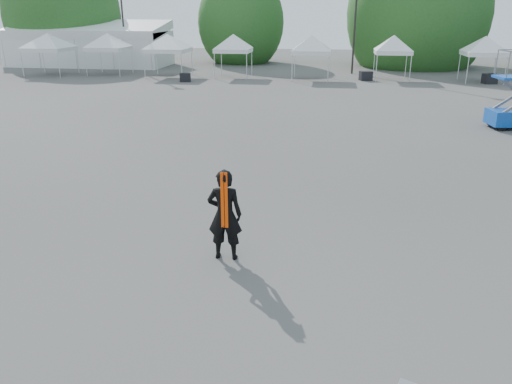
# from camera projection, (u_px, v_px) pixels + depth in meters

# --- Properties ---
(ground) EXTENTS (120.00, 120.00, 0.00)m
(ground) POSITION_uv_depth(u_px,v_px,m) (276.00, 213.00, 13.32)
(ground) COLOR #474442
(ground) RESTS_ON ground
(marquee) EXTENTS (15.00, 6.25, 4.23)m
(marquee) POSITION_uv_depth(u_px,v_px,m) (90.00, 45.00, 48.19)
(marquee) COLOR white
(marquee) RESTS_ON ground
(light_pole_west) EXTENTS (0.60, 0.25, 10.30)m
(light_pole_west) POSITION_uv_depth(u_px,v_px,m) (121.00, 2.00, 45.40)
(light_pole_west) COLOR black
(light_pole_west) RESTS_ON ground
(light_pole_east) EXTENTS (0.60, 0.25, 9.80)m
(light_pole_east) POSITION_uv_depth(u_px,v_px,m) (356.00, 5.00, 40.75)
(light_pole_east) COLOR black
(light_pole_east) RESTS_ON ground
(tree_far_w) EXTENTS (4.80, 4.80, 7.30)m
(tree_far_w) POSITION_uv_depth(u_px,v_px,m) (63.00, 16.00, 50.65)
(tree_far_w) COLOR #382314
(tree_far_w) RESTS_ON ground
(tree_mid_w) EXTENTS (4.16, 4.16, 6.33)m
(tree_mid_w) POSITION_uv_depth(u_px,v_px,m) (241.00, 23.00, 50.24)
(tree_mid_w) COLOR #382314
(tree_mid_w) RESTS_ON ground
(tree_mid_e) EXTENTS (5.12, 5.12, 7.79)m
(tree_mid_e) POSITION_uv_depth(u_px,v_px,m) (418.00, 13.00, 46.66)
(tree_mid_e) COLOR #382314
(tree_mid_e) RESTS_ON ground
(tent_a) EXTENTS (4.75, 4.75, 3.88)m
(tent_a) POSITION_uv_depth(u_px,v_px,m) (47.00, 37.00, 40.74)
(tent_a) COLOR silver
(tent_a) RESTS_ON ground
(tent_b) EXTENTS (4.29, 4.29, 3.88)m
(tent_b) POSITION_uv_depth(u_px,v_px,m) (107.00, 36.00, 41.14)
(tent_b) COLOR silver
(tent_b) RESTS_ON ground
(tent_c) EXTENTS (4.56, 4.56, 3.88)m
(tent_c) POSITION_uv_depth(u_px,v_px,m) (167.00, 37.00, 39.64)
(tent_c) COLOR silver
(tent_c) RESTS_ON ground
(tent_d) EXTENTS (3.90, 3.90, 3.88)m
(tent_d) POSITION_uv_depth(u_px,v_px,m) (233.00, 38.00, 39.41)
(tent_d) COLOR silver
(tent_d) RESTS_ON ground
(tent_e) EXTENTS (4.09, 4.09, 3.88)m
(tent_e) POSITION_uv_depth(u_px,v_px,m) (312.00, 39.00, 37.81)
(tent_e) COLOR silver
(tent_e) RESTS_ON ground
(tent_f) EXTENTS (3.80, 3.80, 3.88)m
(tent_f) POSITION_uv_depth(u_px,v_px,m) (394.00, 39.00, 37.85)
(tent_f) COLOR silver
(tent_f) RESTS_ON ground
(tent_g) EXTENTS (4.00, 4.00, 3.88)m
(tent_g) POSITION_uv_depth(u_px,v_px,m) (486.00, 40.00, 36.50)
(tent_g) COLOR silver
(tent_g) RESTS_ON ground
(man) EXTENTS (0.76, 0.51, 2.02)m
(man) POSITION_uv_depth(u_px,v_px,m) (225.00, 215.00, 10.58)
(man) COLOR black
(man) RESTS_ON ground
(crate_west) EXTENTS (0.96, 0.83, 0.64)m
(crate_west) POSITION_uv_depth(u_px,v_px,m) (185.00, 77.00, 37.68)
(crate_west) COLOR black
(crate_west) RESTS_ON ground
(crate_mid) EXTENTS (1.06, 0.92, 0.70)m
(crate_mid) POSITION_uv_depth(u_px,v_px,m) (366.00, 76.00, 38.33)
(crate_mid) COLOR black
(crate_mid) RESTS_ON ground
(crate_east) EXTENTS (1.09, 0.96, 0.71)m
(crate_east) POSITION_uv_depth(u_px,v_px,m) (490.00, 79.00, 36.65)
(crate_east) COLOR black
(crate_east) RESTS_ON ground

